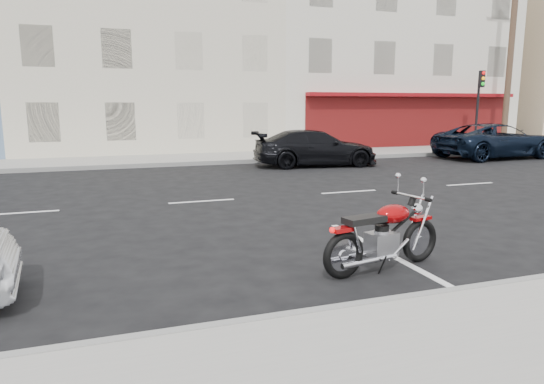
{
  "coord_description": "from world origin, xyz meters",
  "views": [
    {
      "loc": [
        -4.11,
        -11.49,
        2.33
      ],
      "look_at": [
        -1.39,
        -3.51,
        0.8
      ],
      "focal_mm": 32.0,
      "sensor_mm": 36.0,
      "label": 1
    }
  ],
  "objects": [
    {
      "name": "ground",
      "position": [
        0.0,
        0.0,
        0.0
      ],
      "size": [
        120.0,
        120.0,
        0.0
      ],
      "primitive_type": "plane",
      "color": "black",
      "rests_on": "ground"
    },
    {
      "name": "sidewalk_far",
      "position": [
        -5.0,
        8.7,
        0.07
      ],
      "size": [
        80.0,
        3.4,
        0.15
      ],
      "primitive_type": "cube",
      "color": "gray",
      "rests_on": "ground"
    },
    {
      "name": "curb_near",
      "position": [
        -5.0,
        -7.0,
        0.08
      ],
      "size": [
        80.0,
        0.12,
        0.16
      ],
      "primitive_type": "cube",
      "color": "gray",
      "rests_on": "ground"
    },
    {
      "name": "curb_far",
      "position": [
        -5.0,
        7.0,
        0.08
      ],
      "size": [
        80.0,
        0.12,
        0.16
      ],
      "primitive_type": "cube",
      "color": "gray",
      "rests_on": "ground"
    },
    {
      "name": "bldg_cream",
      "position": [
        -2.0,
        16.3,
        5.75
      ],
      "size": [
        12.0,
        12.0,
        11.5
      ],
      "primitive_type": "cube",
      "color": "beige",
      "rests_on": "ground"
    },
    {
      "name": "bldg_corner",
      "position": [
        11.0,
        16.3,
        6.25
      ],
      "size": [
        14.0,
        12.0,
        12.5
      ],
      "primitive_type": "cube",
      "color": "beige",
      "rests_on": "ground"
    },
    {
      "name": "bldg_far_east",
      "position": [
        26.0,
        16.3,
        5.5
      ],
      "size": [
        12.0,
        12.0,
        11.0
      ],
      "primitive_type": "cube",
      "color": "tan",
      "rests_on": "ground"
    },
    {
      "name": "utility_pole",
      "position": [
        15.5,
        8.6,
        4.74
      ],
      "size": [
        1.8,
        0.3,
        9.0
      ],
      "color": "#422D1E",
      "rests_on": "sidewalk_far"
    },
    {
      "name": "traffic_light",
      "position": [
        13.5,
        8.33,
        2.56
      ],
      "size": [
        0.26,
        0.3,
        3.8
      ],
      "color": "black",
      "rests_on": "sidewalk_far"
    },
    {
      "name": "fire_hydrant",
      "position": [
        12.0,
        8.5,
        0.53
      ],
      "size": [
        0.2,
        0.2,
        0.72
      ],
      "color": "beige",
      "rests_on": "sidewalk_far"
    },
    {
      "name": "motorcycle",
      "position": [
        0.25,
        -5.6,
        0.48
      ],
      "size": [
        2.07,
        0.77,
        1.05
      ],
      "rotation": [
        0.0,
        0.0,
        0.19
      ],
      "color": "black",
      "rests_on": "ground"
    },
    {
      "name": "suv_far",
      "position": [
        11.94,
        5.4,
        0.75
      ],
      "size": [
        5.56,
        2.79,
        1.51
      ],
      "primitive_type": "imported",
      "rotation": [
        0.0,
        0.0,
        1.62
      ],
      "color": "black",
      "rests_on": "ground"
    },
    {
      "name": "car_far",
      "position": [
        3.41,
        5.43,
        0.69
      ],
      "size": [
        4.91,
        2.43,
        1.37
      ],
      "primitive_type": "imported",
      "rotation": [
        0.0,
        0.0,
        1.46
      ],
      "color": "black",
      "rests_on": "ground"
    }
  ]
}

